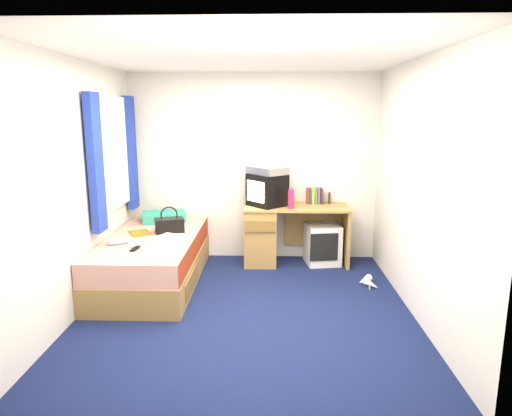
{
  "coord_description": "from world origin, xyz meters",
  "views": [
    {
      "loc": [
        0.23,
        -4.2,
        1.91
      ],
      "look_at": [
        0.07,
        0.7,
        0.87
      ],
      "focal_mm": 32.0,
      "sensor_mm": 36.0,
      "label": 1
    }
  ],
  "objects_px": {
    "vcr": "(267,170)",
    "storage_cube": "(322,244)",
    "pink_water_bottle": "(291,199)",
    "handbag": "(169,225)",
    "crt_tv": "(267,190)",
    "colour_swatch_fan": "(138,247)",
    "remote_control": "(135,249)",
    "white_heels": "(368,282)",
    "towel": "(171,241)",
    "desk": "(274,232)",
    "picture_frame": "(329,198)",
    "water_bottle": "(119,241)",
    "bed": "(153,260)",
    "aerosol_can": "(287,197)",
    "pillow": "(164,217)",
    "magazine": "(140,233)"
  },
  "relations": [
    {
      "from": "crt_tv",
      "to": "pink_water_bottle",
      "type": "relative_size",
      "value": 2.41
    },
    {
      "from": "desk",
      "to": "remote_control",
      "type": "relative_size",
      "value": 8.12
    },
    {
      "from": "desk",
      "to": "storage_cube",
      "type": "distance_m",
      "value": 0.63
    },
    {
      "from": "white_heels",
      "to": "vcr",
      "type": "bearing_deg",
      "value": 145.49
    },
    {
      "from": "desk",
      "to": "handbag",
      "type": "height_order",
      "value": "handbag"
    },
    {
      "from": "bed",
      "to": "colour_swatch_fan",
      "type": "xyz_separation_m",
      "value": [
        -0.03,
        -0.43,
        0.28
      ]
    },
    {
      "from": "bed",
      "to": "vcr",
      "type": "bearing_deg",
      "value": 29.96
    },
    {
      "from": "crt_tv",
      "to": "water_bottle",
      "type": "bearing_deg",
      "value": -97.78
    },
    {
      "from": "remote_control",
      "to": "white_heels",
      "type": "xyz_separation_m",
      "value": [
        2.46,
        0.46,
        -0.51
      ]
    },
    {
      "from": "picture_frame",
      "to": "remote_control",
      "type": "bearing_deg",
      "value": -135.57
    },
    {
      "from": "bed",
      "to": "remote_control",
      "type": "relative_size",
      "value": 12.5
    },
    {
      "from": "handbag",
      "to": "aerosol_can",
      "type": "bearing_deg",
      "value": 5.95
    },
    {
      "from": "storage_cube",
      "to": "vcr",
      "type": "distance_m",
      "value": 1.18
    },
    {
      "from": "storage_cube",
      "to": "magazine",
      "type": "distance_m",
      "value": 2.27
    },
    {
      "from": "bed",
      "to": "colour_swatch_fan",
      "type": "relative_size",
      "value": 9.09
    },
    {
      "from": "pillow",
      "to": "magazine",
      "type": "distance_m",
      "value": 0.63
    },
    {
      "from": "remote_control",
      "to": "white_heels",
      "type": "height_order",
      "value": "remote_control"
    },
    {
      "from": "bed",
      "to": "towel",
      "type": "bearing_deg",
      "value": -47.99
    },
    {
      "from": "bed",
      "to": "pillow",
      "type": "xyz_separation_m",
      "value": [
        -0.03,
        0.73,
        0.33
      ]
    },
    {
      "from": "crt_tv",
      "to": "pink_water_bottle",
      "type": "distance_m",
      "value": 0.35
    },
    {
      "from": "crt_tv",
      "to": "picture_frame",
      "type": "xyz_separation_m",
      "value": [
        0.81,
        0.2,
        -0.13
      ]
    },
    {
      "from": "storage_cube",
      "to": "white_heels",
      "type": "relative_size",
      "value": 1.46
    },
    {
      "from": "pink_water_bottle",
      "to": "handbag",
      "type": "relative_size",
      "value": 0.62
    },
    {
      "from": "white_heels",
      "to": "crt_tv",
      "type": "bearing_deg",
      "value": 145.67
    },
    {
      "from": "bed",
      "to": "vcr",
      "type": "distance_m",
      "value": 1.75
    },
    {
      "from": "desk",
      "to": "picture_frame",
      "type": "xyz_separation_m",
      "value": [
        0.71,
        0.2,
        0.41
      ]
    },
    {
      "from": "colour_swatch_fan",
      "to": "remote_control",
      "type": "relative_size",
      "value": 1.38
    },
    {
      "from": "storage_cube",
      "to": "aerosol_can",
      "type": "relative_size",
      "value": 2.74
    },
    {
      "from": "towel",
      "to": "remote_control",
      "type": "bearing_deg",
      "value": -151.41
    },
    {
      "from": "crt_tv",
      "to": "colour_swatch_fan",
      "type": "distance_m",
      "value": 1.81
    },
    {
      "from": "bed",
      "to": "storage_cube",
      "type": "xyz_separation_m",
      "value": [
        1.99,
        0.73,
        -0.01
      ]
    },
    {
      "from": "handbag",
      "to": "magazine",
      "type": "bearing_deg",
      "value": 174.15
    },
    {
      "from": "crt_tv",
      "to": "towel",
      "type": "distance_m",
      "value": 1.5
    },
    {
      "from": "vcr",
      "to": "water_bottle",
      "type": "relative_size",
      "value": 2.35
    },
    {
      "from": "vcr",
      "to": "towel",
      "type": "bearing_deg",
      "value": -84.08
    },
    {
      "from": "bed",
      "to": "towel",
      "type": "xyz_separation_m",
      "value": [
        0.29,
        -0.32,
        0.32
      ]
    },
    {
      "from": "pillow",
      "to": "handbag",
      "type": "height_order",
      "value": "handbag"
    },
    {
      "from": "handbag",
      "to": "water_bottle",
      "type": "distance_m",
      "value": 0.67
    },
    {
      "from": "pink_water_bottle",
      "to": "white_heels",
      "type": "relative_size",
      "value": 0.66
    },
    {
      "from": "vcr",
      "to": "remote_control",
      "type": "height_order",
      "value": "vcr"
    },
    {
      "from": "handbag",
      "to": "bed",
      "type": "bearing_deg",
      "value": -147.36
    },
    {
      "from": "pink_water_bottle",
      "to": "towel",
      "type": "xyz_separation_m",
      "value": [
        -1.29,
        -0.88,
        -0.28
      ]
    },
    {
      "from": "bed",
      "to": "pink_water_bottle",
      "type": "distance_m",
      "value": 1.78
    },
    {
      "from": "vcr",
      "to": "storage_cube",
      "type": "bearing_deg",
      "value": 48.44
    },
    {
      "from": "storage_cube",
      "to": "vcr",
      "type": "height_order",
      "value": "vcr"
    },
    {
      "from": "bed",
      "to": "pink_water_bottle",
      "type": "height_order",
      "value": "pink_water_bottle"
    },
    {
      "from": "pillow",
      "to": "storage_cube",
      "type": "relative_size",
      "value": 1.05
    },
    {
      "from": "water_bottle",
      "to": "colour_swatch_fan",
      "type": "distance_m",
      "value": 0.26
    },
    {
      "from": "crt_tv",
      "to": "remote_control",
      "type": "distance_m",
      "value": 1.86
    },
    {
      "from": "storage_cube",
      "to": "colour_swatch_fan",
      "type": "distance_m",
      "value": 2.36
    }
  ]
}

